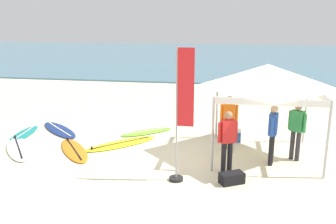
% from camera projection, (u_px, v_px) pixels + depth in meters
% --- Properties ---
extents(ground_plane, '(80.00, 80.00, 0.00)m').
position_uv_depth(ground_plane, '(164.00, 159.00, 10.63)').
color(ground_plane, beige).
extents(sea, '(80.00, 36.00, 0.10)m').
position_uv_depth(sea, '(214.00, 56.00, 39.91)').
color(sea, teal).
rests_on(sea, ground).
extents(canopy_tent, '(3.00, 3.00, 2.75)m').
position_uv_depth(canopy_tent, '(267.00, 77.00, 10.36)').
color(canopy_tent, '#B7B7BC').
rests_on(canopy_tent, ground).
extents(surfboard_yellow, '(2.26, 2.24, 0.19)m').
position_uv_depth(surfboard_yellow, '(121.00, 144.00, 11.82)').
color(surfboard_yellow, yellow).
rests_on(surfboard_yellow, ground).
extents(surfboard_navy, '(2.30, 2.22, 0.19)m').
position_uv_depth(surfboard_navy, '(59.00, 130.00, 13.31)').
color(surfboard_navy, navy).
rests_on(surfboard_navy, ground).
extents(surfboard_lime, '(1.88, 1.66, 0.19)m').
position_uv_depth(surfboard_lime, '(147.00, 132.00, 13.06)').
color(surfboard_lime, '#7AD12D').
rests_on(surfboard_lime, ground).
extents(surfboard_white, '(2.08, 2.44, 0.19)m').
position_uv_depth(surfboard_white, '(18.00, 148.00, 11.42)').
color(surfboard_white, white).
rests_on(surfboard_white, ground).
extents(surfboard_orange, '(1.91, 2.29, 0.19)m').
position_uv_depth(surfboard_orange, '(74.00, 150.00, 11.25)').
color(surfboard_orange, orange).
rests_on(surfboard_orange, ground).
extents(surfboard_teal, '(0.75, 2.07, 0.19)m').
position_uv_depth(surfboard_teal, '(24.00, 134.00, 12.81)').
color(surfboard_teal, '#19847F').
rests_on(surfboard_teal, ground).
extents(person_green, '(0.45, 0.40, 1.71)m').
position_uv_depth(person_green, '(297.00, 127.00, 10.32)').
color(person_green, '#2D2D33').
rests_on(person_green, ground).
extents(person_orange, '(0.55, 0.23, 1.71)m').
position_uv_depth(person_orange, '(229.00, 119.00, 11.23)').
color(person_orange, black).
rests_on(person_orange, ground).
extents(person_red, '(0.50, 0.35, 1.71)m').
position_uv_depth(person_red, '(227.00, 138.00, 9.38)').
color(person_red, black).
rests_on(person_red, ground).
extents(person_blue, '(0.29, 0.54, 1.71)m').
position_uv_depth(person_blue, '(273.00, 131.00, 10.01)').
color(person_blue, black).
rests_on(person_blue, ground).
extents(banner_flag, '(0.60, 0.36, 3.40)m').
position_uv_depth(banner_flag, '(181.00, 121.00, 8.82)').
color(banner_flag, '#99999E').
rests_on(banner_flag, ground).
extents(gear_bag_near_tent, '(0.68, 0.57, 0.28)m').
position_uv_depth(gear_bag_near_tent, '(232.00, 178.00, 9.02)').
color(gear_bag_near_tent, black).
rests_on(gear_bag_near_tent, ground).
extents(cooler_box, '(0.50, 0.36, 0.39)m').
position_uv_depth(cooler_box, '(233.00, 135.00, 12.15)').
color(cooler_box, '#2D60B7').
rests_on(cooler_box, ground).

